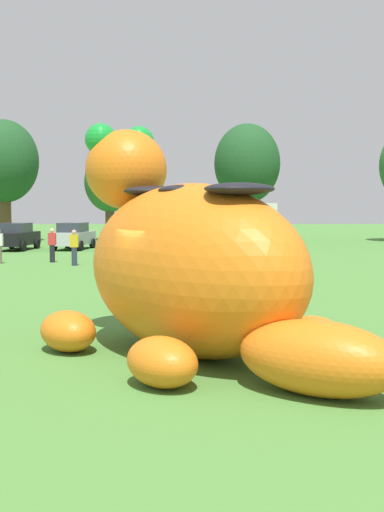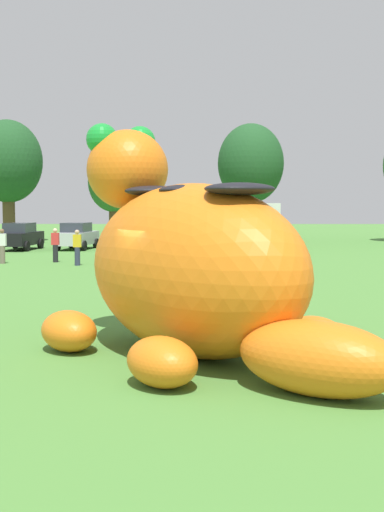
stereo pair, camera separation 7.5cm
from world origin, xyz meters
name	(u,v)px [view 1 (the left image)]	position (x,y,z in m)	size (l,w,h in m)	color
ground_plane	(182,353)	(0.00, 0.00, 0.00)	(160.00, 160.00, 0.00)	#4C8438
giant_inflatable_creature	(193,267)	(0.22, -0.15, 1.75)	(8.13, 7.59, 4.78)	orange
car_black	(18,236)	(-10.86, 29.11, 0.86)	(2.27, 4.26, 1.72)	black
car_silver	(74,236)	(-7.37, 29.65, 0.86)	(2.40, 4.31, 1.72)	#B7BABF
car_white	(121,236)	(-4.41, 29.62, 0.86)	(2.04, 4.15, 1.72)	white
car_green	(173,236)	(-1.04, 29.52, 0.86)	(2.25, 4.25, 1.72)	#1E7238
box_truck	(260,224)	(4.57, 30.10, 1.60)	(2.86, 6.57, 2.95)	#B2231E
tree_left	(5,162)	(-13.96, 37.74, 6.03)	(5.19, 5.19, 9.22)	brown
tree_mid_left	(110,182)	(-6.25, 39.63, 4.56)	(3.92, 3.92, 6.97)	brown
tree_centre_left	(248,164)	(4.51, 39.42, 5.96)	(5.13, 5.13, 9.11)	brown
spectator_near_inflatable	(0,246)	(-9.27, 19.62, 0.85)	(0.38, 0.26, 1.71)	#726656
spectator_mid_field	(75,248)	(-5.40, 18.63, 0.85)	(0.38, 0.26, 1.71)	#2D334C
spectator_by_cars	(263,240)	(4.30, 25.74, 0.85)	(0.38, 0.26, 1.71)	#2D334C
spectator_wandering	(53,245)	(-6.81, 20.37, 0.85)	(0.38, 0.26, 1.71)	black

